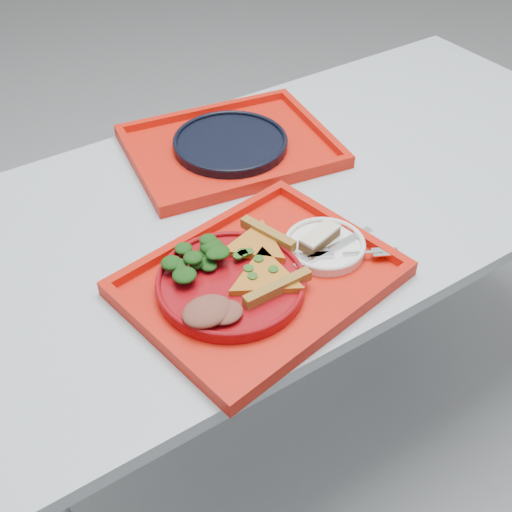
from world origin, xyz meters
name	(u,v)px	position (x,y,z in m)	size (l,w,h in m)	color
ground	(292,391)	(0.00, 0.00, 0.00)	(10.00, 10.00, 0.00)	gray
table	(304,209)	(0.00, 0.00, 0.68)	(1.60, 0.80, 0.75)	#97A0A9
tray_main	(260,282)	(-0.26, -0.21, 0.76)	(0.45, 0.35, 0.01)	red
tray_far	(231,149)	(-0.07, 0.19, 0.76)	(0.45, 0.35, 0.01)	red
dinner_plate	(231,285)	(-0.31, -0.20, 0.77)	(0.26, 0.26, 0.02)	maroon
side_plate	(325,247)	(-0.11, -0.21, 0.77)	(0.15, 0.15, 0.01)	white
navy_plate	(230,144)	(-0.07, 0.19, 0.77)	(0.26, 0.26, 0.02)	black
pizza_slice_a	(265,275)	(-0.26, -0.23, 0.79)	(0.15, 0.13, 0.02)	gold
pizza_slice_b	(256,243)	(-0.23, -0.15, 0.79)	(0.14, 0.12, 0.02)	gold
salad_heap	(194,254)	(-0.34, -0.13, 0.80)	(0.10, 0.09, 0.05)	black
meat_portion	(207,311)	(-0.39, -0.25, 0.79)	(0.09, 0.07, 0.03)	brown
dessert_bar	(320,237)	(-0.12, -0.20, 0.79)	(0.09, 0.05, 0.02)	#4F2D1A
knife	(334,247)	(-0.11, -0.23, 0.78)	(0.18, 0.02, 0.01)	silver
fork	(342,254)	(-0.11, -0.25, 0.78)	(0.18, 0.02, 0.01)	silver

